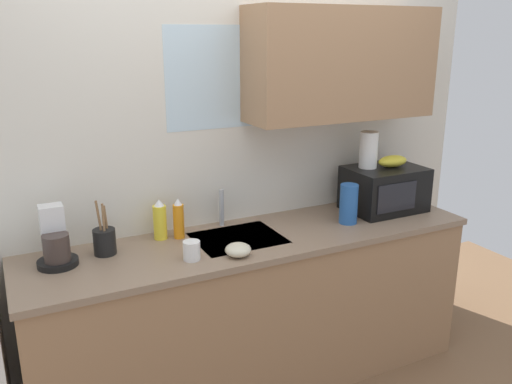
# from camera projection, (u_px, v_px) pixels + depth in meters

# --- Properties ---
(kitchen_wall_assembly) EXTENTS (3.26, 0.42, 2.50)m
(kitchen_wall_assembly) POSITION_uv_depth(u_px,v_px,m) (253.00, 139.00, 3.09)
(kitchen_wall_assembly) COLOR silver
(kitchen_wall_assembly) RESTS_ON ground
(counter_unit) EXTENTS (2.49, 0.63, 0.90)m
(counter_unit) POSITION_uv_depth(u_px,v_px,m) (256.00, 309.00, 3.03)
(counter_unit) COLOR #9E7551
(counter_unit) RESTS_ON ground
(sink_faucet) EXTENTS (0.03, 0.03, 0.21)m
(sink_faucet) POSITION_uv_depth(u_px,v_px,m) (221.00, 208.00, 3.04)
(sink_faucet) COLOR #B2B5BA
(sink_faucet) RESTS_ON counter_unit
(microwave) EXTENTS (0.46, 0.35, 0.27)m
(microwave) POSITION_uv_depth(u_px,v_px,m) (384.00, 189.00, 3.30)
(microwave) COLOR black
(microwave) RESTS_ON counter_unit
(banana_bunch) EXTENTS (0.20, 0.11, 0.07)m
(banana_bunch) POSITION_uv_depth(u_px,v_px,m) (393.00, 161.00, 3.27)
(banana_bunch) COLOR gold
(banana_bunch) RESTS_ON microwave
(paper_towel_roll) EXTENTS (0.11, 0.11, 0.22)m
(paper_towel_roll) POSITION_uv_depth(u_px,v_px,m) (369.00, 150.00, 3.23)
(paper_towel_roll) COLOR white
(paper_towel_roll) RESTS_ON microwave
(coffee_maker) EXTENTS (0.19, 0.21, 0.28)m
(coffee_maker) POSITION_uv_depth(u_px,v_px,m) (55.00, 243.00, 2.54)
(coffee_maker) COLOR black
(coffee_maker) RESTS_ON counter_unit
(dish_soap_bottle_orange) EXTENTS (0.06, 0.06, 0.22)m
(dish_soap_bottle_orange) POSITION_uv_depth(u_px,v_px,m) (179.00, 219.00, 2.86)
(dish_soap_bottle_orange) COLOR orange
(dish_soap_bottle_orange) RESTS_ON counter_unit
(dish_soap_bottle_yellow) EXTENTS (0.07, 0.07, 0.22)m
(dish_soap_bottle_yellow) POSITION_uv_depth(u_px,v_px,m) (160.00, 220.00, 2.84)
(dish_soap_bottle_yellow) COLOR yellow
(dish_soap_bottle_yellow) RESTS_ON counter_unit
(cereal_canister) EXTENTS (0.10, 0.10, 0.23)m
(cereal_canister) POSITION_uv_depth(u_px,v_px,m) (349.00, 204.00, 3.08)
(cereal_canister) COLOR #2659A5
(cereal_canister) RESTS_ON counter_unit
(mug_white) EXTENTS (0.08, 0.08, 0.09)m
(mug_white) POSITION_uv_depth(u_px,v_px,m) (192.00, 251.00, 2.59)
(mug_white) COLOR white
(mug_white) RESTS_ON counter_unit
(utensil_crock) EXTENTS (0.11, 0.11, 0.28)m
(utensil_crock) POSITION_uv_depth(u_px,v_px,m) (105.00, 241.00, 2.65)
(utensil_crock) COLOR black
(utensil_crock) RESTS_ON counter_unit
(small_bowl) EXTENTS (0.13, 0.13, 0.06)m
(small_bowl) POSITION_uv_depth(u_px,v_px,m) (238.00, 250.00, 2.64)
(small_bowl) COLOR beige
(small_bowl) RESTS_ON counter_unit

